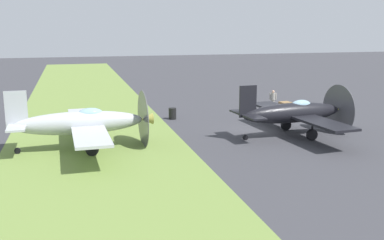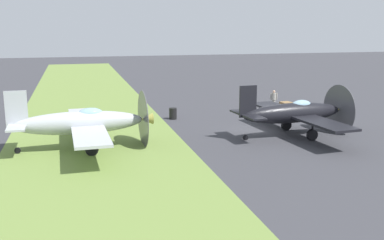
{
  "view_description": "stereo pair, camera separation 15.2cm",
  "coord_description": "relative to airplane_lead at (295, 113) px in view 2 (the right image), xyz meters",
  "views": [
    {
      "loc": [
        29.36,
        -13.19,
        7.33
      ],
      "look_at": [
        2.16,
        -5.95,
        1.43
      ],
      "focal_mm": 42.68,
      "sensor_mm": 36.0,
      "label": 1
    },
    {
      "loc": [
        29.4,
        -13.04,
        7.33
      ],
      "look_at": [
        2.16,
        -5.95,
        1.43
      ],
      "focal_mm": 42.68,
      "sensor_mm": 36.0,
      "label": 2
    }
  ],
  "objects": [
    {
      "name": "ground_plane",
      "position": [
        -2.22,
        -1.12,
        -1.55
      ],
      "size": [
        160.0,
        160.0,
        0.0
      ],
      "primitive_type": "plane",
      "color": "#38383D"
    },
    {
      "name": "airplane_lead",
      "position": [
        0.0,
        0.0,
        0.0
      ],
      "size": [
        10.46,
        8.28,
        3.71
      ],
      "rotation": [
        0.0,
        0.0,
        0.1
      ],
      "color": "black",
      "rests_on": "ground"
    },
    {
      "name": "supply_crate",
      "position": [
        -9.1,
        3.87,
        -1.23
      ],
      "size": [
        1.0,
        1.0,
        0.64
      ],
      "primitive_type": "cube",
      "rotation": [
        0.0,
        0.0,
        0.12
      ],
      "color": "olive",
      "rests_on": "ground"
    },
    {
      "name": "fuel_drum",
      "position": [
        -7.36,
        -6.73,
        -1.1
      ],
      "size": [
        0.6,
        0.6,
        0.9
      ],
      "primitive_type": "cylinder",
      "color": "black",
      "rests_on": "ground"
    },
    {
      "name": "grass_verge",
      "position": [
        -2.22,
        -13.04,
        -1.55
      ],
      "size": [
        120.0,
        11.0,
        0.01
      ],
      "primitive_type": "cube",
      "color": "olive",
      "rests_on": "ground"
    },
    {
      "name": "airplane_wingman",
      "position": [
        -0.14,
        -13.81,
        0.05
      ],
      "size": [
        10.72,
        8.51,
        3.83
      ],
      "rotation": [
        0.0,
        0.0,
        0.03
      ],
      "color": "#B2B7BC",
      "rests_on": "ground"
    },
    {
      "name": "ground_crew_chief",
      "position": [
        -9.06,
        2.65,
        -0.64
      ],
      "size": [
        0.38,
        0.6,
        1.73
      ],
      "rotation": [
        0.0,
        0.0,
        4.38
      ],
      "color": "#9E998E",
      "rests_on": "ground"
    }
  ]
}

